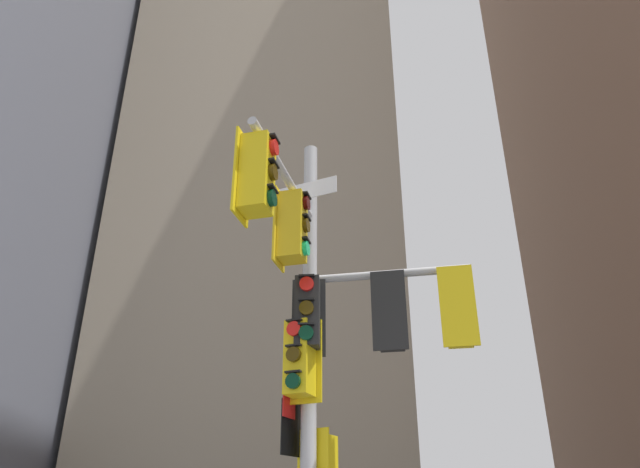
{
  "coord_description": "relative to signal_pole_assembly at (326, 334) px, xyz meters",
  "views": [
    {
      "loc": [
        0.07,
        -8.32,
        2.2
      ],
      "look_at": [
        0.15,
        -0.07,
        6.29
      ],
      "focal_mm": 34.0,
      "sensor_mm": 36.0,
      "label": 1
    }
  ],
  "objects": [
    {
      "name": "signal_pole_assembly",
      "position": [
        0.0,
        0.0,
        0.0
      ],
      "size": [
        3.16,
        3.01,
        7.89
      ],
      "color": "#B2B2B5",
      "rests_on": "ground"
    },
    {
      "name": "building_mid_block",
      "position": [
        -2.74,
        20.63,
        14.59
      ],
      "size": [
        12.55,
        12.55,
        38.41
      ],
      "primitive_type": "cube",
      "color": "tan",
      "rests_on": "ground"
    }
  ]
}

